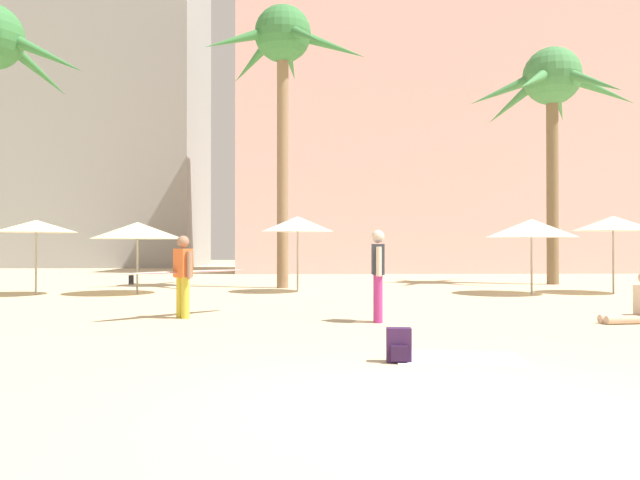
{
  "coord_description": "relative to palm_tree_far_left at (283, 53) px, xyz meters",
  "views": [
    {
      "loc": [
        -1.23,
        -5.55,
        1.42
      ],
      "look_at": [
        -0.92,
        5.49,
        1.53
      ],
      "focal_mm": 35.61,
      "sensor_mm": 36.0,
      "label": 1
    }
  ],
  "objects": [
    {
      "name": "cafe_umbrella_3",
      "position": [
        -4.26,
        -2.6,
        -6.16
      ],
      "size": [
        2.74,
        2.74,
        2.14
      ],
      "color": "gray",
      "rests_on": "ground"
    },
    {
      "name": "beach_towel",
      "position": [
        2.63,
        -13.72,
        -8.04
      ],
      "size": [
        1.67,
        1.31,
        0.01
      ],
      "primitive_type": "cube",
      "rotation": [
        0.0,
        0.0,
        -0.18
      ],
      "color": "white",
      "rests_on": "ground"
    },
    {
      "name": "person_near_left",
      "position": [
        6.81,
        -10.15,
        -7.71
      ],
      "size": [
        1.0,
        0.51,
        0.95
      ],
      "rotation": [
        0.0,
        0.0,
        3.28
      ],
      "color": "#D1A889",
      "rests_on": "ground"
    },
    {
      "name": "backpack",
      "position": [
        1.84,
        -13.93,
        -7.84
      ],
      "size": [
        0.31,
        0.26,
        0.42
      ],
      "rotation": [
        0.0,
        0.0,
        4.62
      ],
      "color": "#351C43",
      "rests_on": "ground"
    },
    {
      "name": "cafe_umbrella_0",
      "position": [
        10.05,
        -2.77,
        -5.94
      ],
      "size": [
        2.36,
        2.36,
        2.34
      ],
      "color": "gray",
      "rests_on": "ground"
    },
    {
      "name": "palm_tree_far_left",
      "position": [
        0.0,
        0.0,
        0.0
      ],
      "size": [
        5.56,
        5.47,
        9.65
      ],
      "color": "#896B4C",
      "rests_on": "ground"
    },
    {
      "name": "ground",
      "position": [
        1.89,
        -16.09,
        -8.04
      ],
      "size": [
        120.0,
        120.0,
        0.0
      ],
      "primitive_type": "plane",
      "color": "#C6B28C"
    },
    {
      "name": "cafe_umbrella_4",
      "position": [
        7.45,
        -3.07,
        -6.09
      ],
      "size": [
        2.66,
        2.66,
        2.23
      ],
      "color": "gray",
      "rests_on": "ground"
    },
    {
      "name": "hotel_pink",
      "position": [
        9.19,
        14.92,
        -0.9
      ],
      "size": [
        23.85,
        8.86,
        14.29
      ],
      "primitive_type": "cube",
      "color": "beige",
      "rests_on": "ground"
    },
    {
      "name": "cafe_umbrella_1",
      "position": [
        0.52,
        -2.01,
        -5.94
      ],
      "size": [
        2.24,
        2.24,
        2.34
      ],
      "color": "gray",
      "rests_on": "ground"
    },
    {
      "name": "person_mid_center",
      "position": [
        -1.7,
        -8.96,
        -7.15
      ],
      "size": [
        2.4,
        2.4,
        1.63
      ],
      "rotation": [
        0.0,
        0.0,
        0.69
      ],
      "color": "gold",
      "rests_on": "ground"
    },
    {
      "name": "hotel_tower_gray",
      "position": [
        -13.97,
        24.79,
        8.94
      ],
      "size": [
        14.37,
        10.82,
        33.98
      ],
      "primitive_type": "cube",
      "color": "gray",
      "rests_on": "ground"
    },
    {
      "name": "person_far_right",
      "position": [
        2.07,
        -9.85,
        -7.1
      ],
      "size": [
        0.25,
        0.6,
        1.72
      ],
      "rotation": [
        0.0,
        0.0,
        3.09
      ],
      "color": "#B7337F",
      "rests_on": "ground"
    },
    {
      "name": "cafe_umbrella_2",
      "position": [
        -7.06,
        -3.05,
        -6.05
      ],
      "size": [
        2.33,
        2.33,
        2.18
      ],
      "color": "gray",
      "rests_on": "ground"
    },
    {
      "name": "palm_tree_center",
      "position": [
        9.98,
        1.72,
        -0.79
      ],
      "size": [
        6.36,
        5.78,
        8.85
      ],
      "color": "brown",
      "rests_on": "ground"
    }
  ]
}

